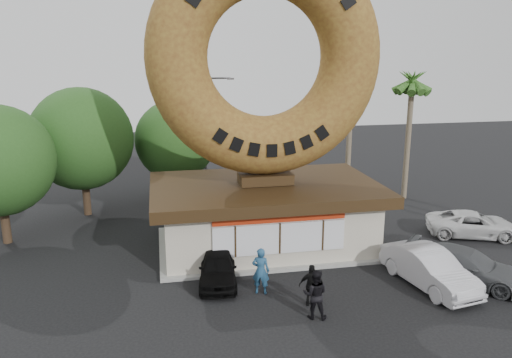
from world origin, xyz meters
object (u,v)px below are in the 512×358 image
at_px(donut_shop, 265,213).
at_px(person_right, 312,285).
at_px(car_black, 218,267).
at_px(car_silver, 429,268).
at_px(street_lamp, 207,130).
at_px(car_grey, 465,266).
at_px(car_white, 473,224).
at_px(person_left, 261,271).
at_px(giant_donut, 266,57).
at_px(person_center, 315,294).

relative_size(donut_shop, person_right, 6.63).
relative_size(car_black, car_silver, 0.82).
bearing_deg(street_lamp, donut_shop, -79.50).
height_order(car_grey, car_white, car_grey).
bearing_deg(person_left, car_grey, -162.51).
height_order(car_silver, car_grey, car_silver).
distance_m(person_left, person_right, 2.22).
height_order(giant_donut, person_left, giant_donut).
distance_m(donut_shop, car_black, 4.72).
bearing_deg(car_white, person_center, 140.33).
bearing_deg(car_silver, person_right, 176.57).
bearing_deg(person_right, car_black, -22.48).
xyz_separation_m(donut_shop, person_left, (-1.26, -4.99, -0.78)).
bearing_deg(giant_donut, car_black, -128.29).
bearing_deg(giant_donut, person_center, -87.57).
height_order(car_black, car_grey, car_grey).
height_order(street_lamp, person_left, street_lamp).
xyz_separation_m(giant_donut, person_center, (0.31, -7.29, -8.40)).
distance_m(street_lamp, car_white, 17.38).
bearing_deg(car_white, person_left, 128.19).
relative_size(donut_shop, person_center, 5.91).
distance_m(person_right, car_black, 4.33).
xyz_separation_m(person_center, car_silver, (5.50, 1.56, -0.16)).
bearing_deg(giant_donut, donut_shop, -90.00).
height_order(car_black, car_white, car_black).
height_order(giant_donut, person_right, giant_donut).
relative_size(street_lamp, car_grey, 1.60).
bearing_deg(street_lamp, car_silver, -64.02).
height_order(person_center, car_grey, person_center).
xyz_separation_m(giant_donut, car_silver, (5.81, -5.73, -8.56)).
height_order(donut_shop, person_right, donut_shop).
height_order(street_lamp, car_silver, street_lamp).
relative_size(person_left, car_silver, 0.41).
bearing_deg(car_grey, person_left, 131.27).
height_order(person_left, person_center, person_left).
xyz_separation_m(donut_shop, car_white, (11.20, -0.80, -1.11)).
bearing_deg(person_right, person_left, -21.20).
relative_size(street_lamp, person_left, 4.07).
bearing_deg(person_center, car_white, -131.00).
distance_m(car_grey, car_white, 6.09).
distance_m(person_right, car_white, 12.10).
bearing_deg(car_black, car_grey, -4.44).
xyz_separation_m(car_black, car_silver, (8.66, -2.12, 0.12)).
bearing_deg(person_right, car_silver, -155.51).
bearing_deg(person_left, donut_shop, -82.34).
distance_m(giant_donut, car_black, 9.82).
relative_size(person_center, car_grey, 0.38).
xyz_separation_m(street_lamp, person_right, (2.32, -16.39, -3.64)).
relative_size(giant_donut, person_left, 5.63).
xyz_separation_m(person_left, person_center, (1.57, -2.28, -0.04)).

